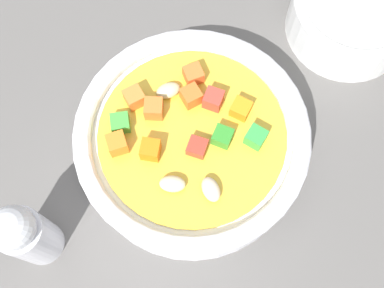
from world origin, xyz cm
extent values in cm
cube|color=#565451|center=(0.00, 0.00, -1.00)|extent=(140.00, 140.00, 2.00)
cylinder|color=white|center=(0.00, 0.00, 2.31)|extent=(18.43, 18.43, 4.63)
torus|color=white|center=(0.00, 0.00, 5.08)|extent=(18.81, 18.81, 1.49)
cylinder|color=gold|center=(0.00, 0.00, 4.83)|extent=(14.99, 14.99, 0.40)
cube|color=#2C8526|center=(2.21, 0.91, 5.65)|extent=(1.63, 1.63, 1.24)
cube|color=orange|center=(-2.51, 4.23, 5.68)|extent=(1.98, 1.98, 1.31)
ellipsoid|color=beige|center=(0.95, -4.29, 5.55)|extent=(2.35, 2.05, 1.04)
ellipsoid|color=beige|center=(3.62, -3.14, 5.60)|extent=(2.36, 2.19, 1.15)
cube|color=red|center=(0.12, 3.19, 5.76)|extent=(1.67, 1.67, 1.46)
cube|color=orange|center=(2.25, 3.69, 5.65)|extent=(1.53, 1.53, 1.24)
cube|color=orange|center=(-1.64, 2.51, 5.75)|extent=(1.93, 1.93, 1.43)
cube|color=orange|center=(-1.89, -2.97, 5.78)|extent=(1.85, 1.85, 1.49)
cube|color=orange|center=(-4.30, -3.92, 5.83)|extent=(2.00, 2.00, 1.61)
cube|color=green|center=(4.43, 2.21, 5.71)|extent=(1.42, 1.42, 1.36)
cube|color=orange|center=(-3.55, 0.09, 5.81)|extent=(1.93, 1.93, 1.56)
cube|color=orange|center=(-5.39, 0.41, 5.76)|extent=(1.93, 1.93, 1.47)
cube|color=red|center=(0.98, -0.82, 5.53)|extent=(1.70, 1.70, 0.99)
cube|color=green|center=(-5.16, -2.34, 5.60)|extent=(2.00, 2.00, 1.14)
ellipsoid|color=beige|center=(-3.52, 2.04, 5.50)|extent=(2.21, 2.35, 0.95)
cylinder|color=white|center=(5.79, 18.71, 2.12)|extent=(11.63, 11.63, 4.23)
torus|color=white|center=(5.79, 18.71, 4.46)|extent=(11.74, 11.74, 0.93)
cylinder|color=silver|center=(-6.37, -13.14, 3.33)|extent=(3.57, 3.57, 6.66)
sphere|color=silver|center=(-6.37, -13.14, 7.46)|extent=(3.22, 3.22, 3.22)
camera|label=1|loc=(7.23, -11.57, 41.66)|focal=46.52mm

